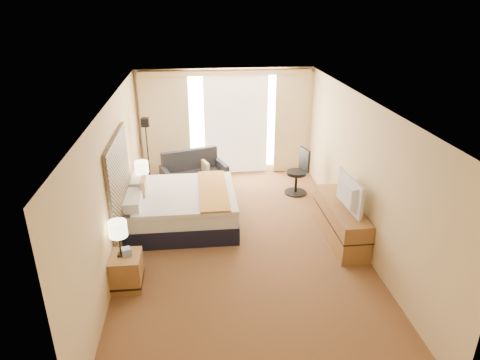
{
  "coord_description": "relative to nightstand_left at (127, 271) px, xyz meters",
  "views": [
    {
      "loc": [
        -0.73,
        -6.64,
        4.12
      ],
      "look_at": [
        0.02,
        0.4,
        1.08
      ],
      "focal_mm": 32.0,
      "sensor_mm": 36.0,
      "label": 1
    }
  ],
  "objects": [
    {
      "name": "wall_front",
      "position": [
        1.87,
        -2.45,
        1.02
      ],
      "size": [
        4.2,
        0.02,
        2.6
      ],
      "primitive_type": "cube",
      "color": "#D0B77F",
      "rests_on": "ground"
    },
    {
      "name": "ceiling",
      "position": [
        1.87,
        1.05,
        2.33
      ],
      "size": [
        4.2,
        7.0,
        0.02
      ],
      "primitive_type": "cube",
      "color": "white",
      "rests_on": "wall_back"
    },
    {
      "name": "nightstand_right",
      "position": [
        0.0,
        2.5,
        0.0
      ],
      "size": [
        0.45,
        0.52,
        0.55
      ],
      "primitive_type": "cube",
      "color": "olive",
      "rests_on": "floor"
    },
    {
      "name": "floor",
      "position": [
        1.87,
        1.05,
        -0.28
      ],
      "size": [
        4.2,
        7.0,
        0.02
      ],
      "primitive_type": "cube",
      "color": "#562618",
      "rests_on": "ground"
    },
    {
      "name": "television",
      "position": [
        3.65,
        0.89,
        0.72
      ],
      "size": [
        0.19,
        1.02,
        0.58
      ],
      "primitive_type": "imported",
      "rotation": [
        0.0,
        0.0,
        1.62
      ],
      "color": "black",
      "rests_on": "media_dresser"
    },
    {
      "name": "tissue_box",
      "position": [
        0.02,
        0.02,
        0.33
      ],
      "size": [
        0.16,
        0.16,
        0.12
      ],
      "primitive_type": "cube",
      "rotation": [
        0.0,
        0.0,
        0.33
      ],
      "color": "#7D96C2",
      "rests_on": "nightstand_left"
    },
    {
      "name": "desk_chair",
      "position": [
        3.4,
        3.09,
        0.19
      ],
      "size": [
        0.51,
        0.51,
        1.04
      ],
      "rotation": [
        0.0,
        0.0,
        0.27
      ],
      "color": "black",
      "rests_on": "floor"
    },
    {
      "name": "lamp_left",
      "position": [
        -0.06,
        0.01,
        0.72
      ],
      "size": [
        0.28,
        0.28,
        0.58
      ],
      "color": "black",
      "rests_on": "nightstand_left"
    },
    {
      "name": "wall_left",
      "position": [
        -0.23,
        1.05,
        1.02
      ],
      "size": [
        0.02,
        7.0,
        2.6
      ],
      "primitive_type": "cube",
      "color": "#D0B77F",
      "rests_on": "ground"
    },
    {
      "name": "lamp_right",
      "position": [
        0.03,
        2.49,
        0.72
      ],
      "size": [
        0.27,
        0.27,
        0.58
      ],
      "color": "black",
      "rests_on": "nightstand_right"
    },
    {
      "name": "media_dresser",
      "position": [
        3.7,
        1.05,
        0.07
      ],
      "size": [
        0.5,
        1.8,
        0.7
      ],
      "primitive_type": "cube",
      "color": "olive",
      "rests_on": "floor"
    },
    {
      "name": "window",
      "position": [
        2.12,
        4.52,
        1.04
      ],
      "size": [
        2.3,
        0.02,
        2.3
      ],
      "primitive_type": "cube",
      "color": "white",
      "rests_on": "wall_back"
    },
    {
      "name": "floor_lamp",
      "position": [
        0.08,
        3.35,
        0.98
      ],
      "size": [
        0.22,
        0.22,
        1.78
      ],
      "color": "black",
      "rests_on": "floor"
    },
    {
      "name": "headboard",
      "position": [
        -0.19,
        1.25,
        1.01
      ],
      "size": [
        0.06,
        1.85,
        1.5
      ],
      "primitive_type": "cube",
      "color": "black",
      "rests_on": "wall_left"
    },
    {
      "name": "bed",
      "position": [
        0.81,
        1.9,
        0.09
      ],
      "size": [
        2.04,
        1.87,
        0.99
      ],
      "color": "black",
      "rests_on": "floor"
    },
    {
      "name": "wall_right",
      "position": [
        3.97,
        1.05,
        1.02
      ],
      "size": [
        0.02,
        7.0,
        2.6
      ],
      "primitive_type": "cube",
      "color": "#D0B77F",
      "rests_on": "ground"
    },
    {
      "name": "nightstand_left",
      "position": [
        0.0,
        0.0,
        0.0
      ],
      "size": [
        0.45,
        0.52,
        0.55
      ],
      "primitive_type": "cube",
      "color": "olive",
      "rests_on": "floor"
    },
    {
      "name": "loveseat",
      "position": [
        1.05,
        3.54,
        0.02
      ],
      "size": [
        1.6,
        1.17,
        0.89
      ],
      "rotation": [
        0.0,
        0.0,
        0.32
      ],
      "color": "#571F19",
      "rests_on": "floor"
    },
    {
      "name": "wall_back",
      "position": [
        1.87,
        4.55,
        1.02
      ],
      "size": [
        4.2,
        0.02,
        2.6
      ],
      "primitive_type": "cube",
      "color": "#D0B77F",
      "rests_on": "ground"
    },
    {
      "name": "curtains",
      "position": [
        1.87,
        4.44,
        1.13
      ],
      "size": [
        4.12,
        0.19,
        2.56
      ],
      "color": "beige",
      "rests_on": "floor"
    },
    {
      "name": "telephone",
      "position": [
        0.03,
        2.4,
        0.31
      ],
      "size": [
        0.22,
        0.18,
        0.07
      ],
      "primitive_type": "cube",
      "rotation": [
        0.0,
        0.0,
        0.22
      ],
      "color": "black",
      "rests_on": "nightstand_right"
    }
  ]
}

